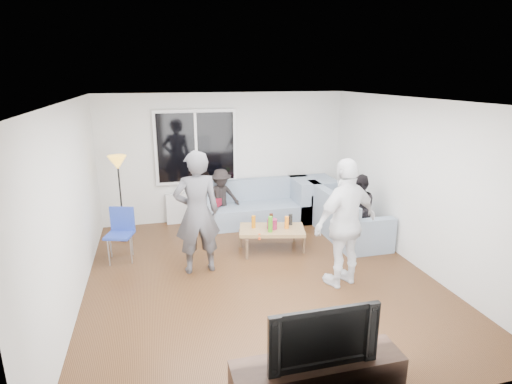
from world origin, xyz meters
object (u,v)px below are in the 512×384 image
object	(u,v)px
television	(320,332)
sofa_back_section	(259,203)
coffee_table	(272,239)
tv_console	(317,380)
side_chair	(119,236)
floor_lamp	(121,199)
player_left	(197,213)
player_right	(346,223)
spectator_right	(359,210)
sofa_right_section	(347,213)
spectator_back	(221,198)

from	to	relation	value
television	sofa_back_section	bearing A→B (deg)	81.73
coffee_table	tv_console	xyz separation A→B (m)	(-0.56, -3.38, 0.02)
side_chair	floor_lamp	world-z (taller)	floor_lamp
coffee_table	tv_console	distance (m)	3.42
player_left	player_right	xyz separation A→B (m)	(1.98, -0.92, -0.02)
player_right	spectator_right	bearing A→B (deg)	-142.64
player_right	television	size ratio (longest dim) A/B	1.83
side_chair	television	size ratio (longest dim) A/B	0.85
player_right	television	distance (m)	2.35
side_chair	television	distance (m)	4.10
sofa_right_section	coffee_table	world-z (taller)	sofa_right_section
coffee_table	side_chair	xyz separation A→B (m)	(-2.50, 0.22, 0.23)
sofa_right_section	spectator_right	world-z (taller)	spectator_right
side_chair	player_right	xyz separation A→B (m)	(3.17, -1.60, 0.50)
side_chair	tv_console	xyz separation A→B (m)	(1.94, -3.60, -0.21)
player_left	player_right	bearing A→B (deg)	150.86
floor_lamp	spectator_right	world-z (taller)	floor_lamp
player_right	spectator_back	xyz separation A→B (m)	(-1.30, 2.80, -0.35)
sofa_back_section	spectator_back	size ratio (longest dim) A/B	1.98
player_left	spectator_right	size ratio (longest dim) A/B	1.50
side_chair	tv_console	bearing A→B (deg)	-44.32
floor_lamp	coffee_table	bearing A→B (deg)	-24.11
sofa_back_section	television	world-z (taller)	television
sofa_right_section	spectator_right	size ratio (longest dim) A/B	1.58
sofa_back_section	tv_console	world-z (taller)	sofa_back_section
side_chair	player_left	distance (m)	1.47
player_left	spectator_back	world-z (taller)	player_left
spectator_back	spectator_right	bearing A→B (deg)	-41.88
sofa_right_section	floor_lamp	world-z (taller)	floor_lamp
player_left	spectator_right	distance (m)	2.92
player_left	spectator_back	bearing A→B (deg)	-113.91
sofa_right_section	spectator_right	bearing A→B (deg)	-180.00
floor_lamp	television	world-z (taller)	floor_lamp
player_left	tv_console	world-z (taller)	player_left
sofa_back_section	spectator_right	xyz separation A→B (m)	(1.43, -1.49, 0.21)
coffee_table	television	xyz separation A→B (m)	(-0.56, -3.38, 0.53)
player_left	coffee_table	bearing A→B (deg)	-164.86
player_left	player_right	world-z (taller)	player_left
television	player_left	bearing A→B (deg)	104.39
coffee_table	floor_lamp	size ratio (longest dim) A/B	0.71
player_right	floor_lamp	bearing A→B (deg)	-55.86
side_chair	tv_console	distance (m)	4.10
player_right	television	xyz separation A→B (m)	(-1.23, -2.00, -0.20)
spectator_right	spectator_back	xyz separation A→B (m)	(-2.20, 1.52, -0.05)
sofa_right_section	floor_lamp	xyz separation A→B (m)	(-4.07, 0.77, 0.36)
floor_lamp	player_left	size ratio (longest dim) A/B	0.83
sofa_back_section	player_right	distance (m)	2.87
sofa_back_section	side_chair	world-z (taller)	side_chair
floor_lamp	tv_console	bearing A→B (deg)	-66.64
side_chair	television	world-z (taller)	television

